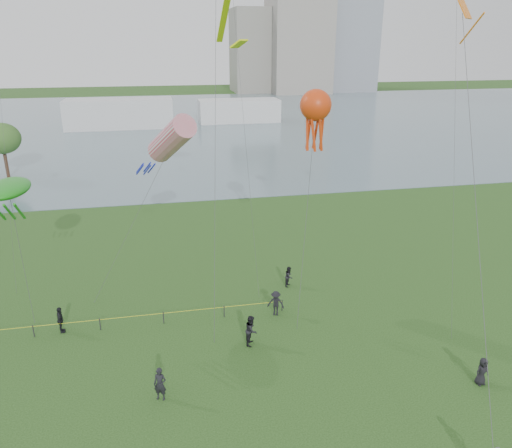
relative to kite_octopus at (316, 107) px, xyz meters
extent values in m
cube|color=slate|center=(-5.11, 84.04, -13.45)|extent=(400.00, 120.00, 0.08)
cube|color=gray|center=(40.89, 146.04, 5.53)|extent=(20.00, 20.00, 38.00)
cube|color=slate|center=(26.89, 152.04, 0.53)|extent=(16.00, 18.00, 28.00)
cube|color=silver|center=(-17.11, 79.04, -10.47)|extent=(22.00, 8.00, 6.00)
cube|color=silver|center=(8.89, 82.04, -10.97)|extent=(18.00, 7.00, 5.00)
cylinder|color=#39251A|center=(-29.81, 39.28, -11.80)|extent=(0.44, 0.44, 3.33)
ellipsoid|color=#3D6728|center=(-29.81, 39.28, -8.06)|extent=(4.74, 4.74, 4.00)
cylinder|color=black|center=(-18.47, -1.97, -13.04)|extent=(0.07, 0.07, 0.85)
cylinder|color=black|center=(-14.47, -1.97, -13.04)|extent=(0.07, 0.07, 0.85)
cylinder|color=black|center=(-10.47, -1.97, -13.04)|extent=(0.07, 0.07, 0.85)
cylinder|color=black|center=(-6.47, -1.97, -13.04)|extent=(0.07, 0.07, 0.85)
cylinder|color=black|center=(-2.47, -1.97, -13.04)|extent=(0.07, 0.07, 0.85)
cylinder|color=yellow|center=(-14.47, -1.97, -12.72)|extent=(24.00, 0.03, 0.03)
imported|color=black|center=(-5.29, -5.41, -12.51)|extent=(1.03, 1.14, 1.92)
imported|color=black|center=(-3.03, -2.39, -12.58)|extent=(1.31, 1.07, 1.77)
imported|color=black|center=(-16.86, -1.73, -12.58)|extent=(0.58, 1.09, 1.76)
imported|color=black|center=(6.11, -11.62, -12.67)|extent=(0.84, 0.61, 1.59)
imported|color=black|center=(-10.83, -9.40, -12.55)|extent=(0.78, 0.65, 1.84)
imported|color=black|center=(-1.04, 1.54, -12.68)|extent=(0.91, 0.96, 1.57)
cylinder|color=#3F3F42|center=(-6.68, -1.12, -2.57)|extent=(1.68, 7.47, 21.80)
cube|color=#EEFF0D|center=(-5.85, -1.60, 5.93)|extent=(0.36, 6.98, 4.09)
cube|color=#EEFF0D|center=(-5.85, -5.40, 3.83)|extent=(0.95, 0.95, 0.42)
cylinder|color=#3F3F42|center=(-12.20, 1.87, -7.78)|extent=(6.11, 0.16, 11.39)
cylinder|color=#B81632|center=(-9.15, 1.94, -2.09)|extent=(3.49, 4.98, 3.68)
cylinder|color=#1B22C0|center=(-10.55, 0.74, -3.69)|extent=(0.60, 1.13, 0.88)
cylinder|color=#1B22C0|center=(-10.83, 1.12, -3.69)|extent=(0.60, 1.13, 0.88)
cylinder|color=#1B22C0|center=(-11.28, 0.97, -3.69)|extent=(0.60, 1.13, 0.88)
cylinder|color=#1B22C0|center=(-11.28, 0.50, -3.69)|extent=(0.60, 1.13, 0.88)
cylinder|color=#1B22C0|center=(-10.83, 0.36, -3.69)|extent=(0.60, 1.13, 0.88)
cylinder|color=#3F3F42|center=(-18.98, 0.12, -8.95)|extent=(0.37, 0.68, 9.04)
ellipsoid|color=#1B8317|center=(-19.14, 0.44, -4.43)|extent=(2.50, 4.49, 0.87)
cylinder|color=#1B8317|center=(-18.84, -1.16, -5.43)|extent=(0.16, 1.79, 1.54)
cylinder|color=#1B8317|center=(-18.29, -1.16, -5.43)|extent=(0.16, 1.79, 1.54)
cylinder|color=#3F3F42|center=(-1.05, -2.19, -6.68)|extent=(2.13, 4.42, 13.57)
sphere|color=red|center=(0.00, 0.00, 0.10)|extent=(2.03, 2.03, 2.03)
cylinder|color=red|center=(0.50, 0.00, -1.50)|extent=(0.18, 0.54, 2.60)
cylinder|color=red|center=(0.25, 0.44, -1.50)|extent=(0.49, 0.36, 2.61)
cylinder|color=red|center=(-0.25, 0.44, -1.50)|extent=(0.49, 0.36, 2.61)
cylinder|color=red|center=(-0.50, 0.00, -1.50)|extent=(0.18, 0.54, 2.60)
cylinder|color=red|center=(-0.25, -0.43, -1.50)|extent=(0.49, 0.36, 2.61)
cylinder|color=red|center=(0.25, -0.43, -1.50)|extent=(0.49, 0.36, 2.61)
cylinder|color=#3F3F42|center=(2.43, -14.59, -3.99)|extent=(3.67, 12.65, 18.96)
cube|color=orange|center=(4.25, -8.28, 5.48)|extent=(1.39, 1.39, 1.14)
cylinder|color=orange|center=(4.25, -9.18, 4.48)|extent=(0.08, 1.58, 1.35)
camera|label=1|loc=(-10.24, -31.05, 3.98)|focal=35.00mm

